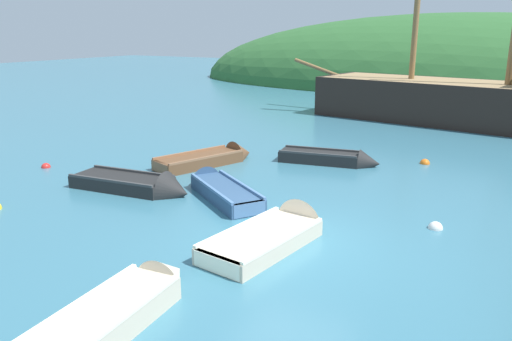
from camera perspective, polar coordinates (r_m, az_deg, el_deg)
The scene contains 12 objects.
ground_plane at distance 10.95m, azimuth 4.14°, elevation -8.07°, with size 120.00×120.00×0.00m, color teal.
shore_hill at distance 43.92m, azimuth 21.37°, elevation 8.78°, with size 45.44×18.74×11.31m, color #2D602D.
sailing_ship at distance 26.36m, azimuth 22.09°, elevation 6.56°, with size 16.45×6.08×13.23m.
rowboat_portside at distance 17.34m, azimuth 8.62°, elevation 1.17°, with size 3.47×1.48×0.87m.
rowboat_outer_right at distance 14.62m, azimuth -12.95°, elevation -1.80°, with size 3.69×1.50×1.09m.
rowboat_center at distance 11.04m, azimuth 2.57°, elevation -7.20°, with size 1.68×3.64×1.18m.
rowboat_near_dock at distance 8.47m, azimuth -14.82°, elevation -15.04°, with size 1.22×3.60×0.91m.
rowboat_far at distance 17.27m, azimuth -4.91°, elevation 1.22°, with size 2.20×3.81×1.00m.
rowboat_outer_left at distance 13.97m, azimuth -4.19°, elevation -2.22°, with size 3.51×2.78×0.89m.
buoy_red at distance 18.08m, azimuth -22.49°, elevation 0.32°, with size 0.30×0.30×0.30m, color red.
buoy_orange at distance 18.09m, azimuth 18.41°, elevation 0.73°, with size 0.33×0.33×0.33m, color orange.
buoy_white at distance 12.35m, azimuth 19.48°, elevation -6.15°, with size 0.33×0.33×0.33m, color white.
Camera 1 is at (4.25, -9.09, 4.38)m, focal length 35.65 mm.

